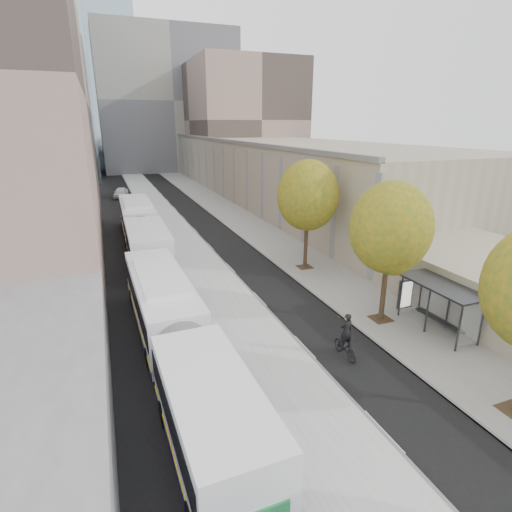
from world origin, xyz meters
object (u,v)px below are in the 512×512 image
bus_near (177,337)px  bus_shelter (444,292)px  cyclist (345,341)px  distant_car (121,193)px  bus_far (141,228)px

bus_near → bus_shelter: bearing=-7.0°
cyclist → distant_car: bearing=97.4°
bus_shelter → bus_near: bus_near is taller
bus_near → cyclist: size_ratio=8.04×
bus_shelter → bus_near: size_ratio=0.25×
cyclist → bus_far: bearing=106.9°
bus_near → cyclist: bus_near is taller
cyclist → distant_car: (-7.29, 48.05, -0.08)m
bus_shelter → bus_far: bus_far is taller
bus_shelter → bus_far: size_ratio=0.23×
distant_car → bus_near: bearing=-79.6°
bus_far → bus_near: bearing=-90.5°
bus_far → distant_car: (-0.35, 26.82, -1.01)m
bus_far → distant_car: size_ratio=4.45×
bus_shelter → cyclist: size_ratio=1.99×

